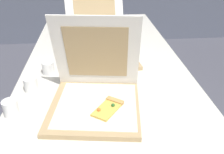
# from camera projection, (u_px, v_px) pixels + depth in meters

# --- Properties ---
(table) EXTENTS (0.93, 2.33, 0.72)m
(table) POSITION_uv_depth(u_px,v_px,m) (106.00, 78.00, 1.39)
(table) COLOR silver
(table) RESTS_ON ground
(pizza_box_front) EXTENTS (0.43, 0.43, 0.39)m
(pizza_box_front) POSITION_uv_depth(u_px,v_px,m) (96.00, 95.00, 1.06)
(pizza_box_front) COLOR tan
(pizza_box_front) RESTS_ON table
(pizza_box_middle) EXTENTS (0.45, 0.55, 0.39)m
(pizza_box_middle) POSITION_uv_depth(u_px,v_px,m) (101.00, 48.00, 1.53)
(pizza_box_middle) COLOR tan
(pizza_box_middle) RESTS_ON table
(cup_white_mid) EXTENTS (0.06, 0.06, 0.07)m
(cup_white_mid) POSITION_uv_depth(u_px,v_px,m) (48.00, 68.00, 1.33)
(cup_white_mid) COLOR white
(cup_white_mid) RESTS_ON table
(cup_white_near_center) EXTENTS (0.06, 0.06, 0.07)m
(cup_white_near_center) POSITION_uv_depth(u_px,v_px,m) (31.00, 85.00, 1.18)
(cup_white_near_center) COLOR white
(cup_white_near_center) RESTS_ON table
(cup_white_near_left) EXTENTS (0.06, 0.06, 0.07)m
(cup_white_near_left) POSITION_uv_depth(u_px,v_px,m) (11.00, 108.00, 1.02)
(cup_white_near_left) COLOR white
(cup_white_near_left) RESTS_ON table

